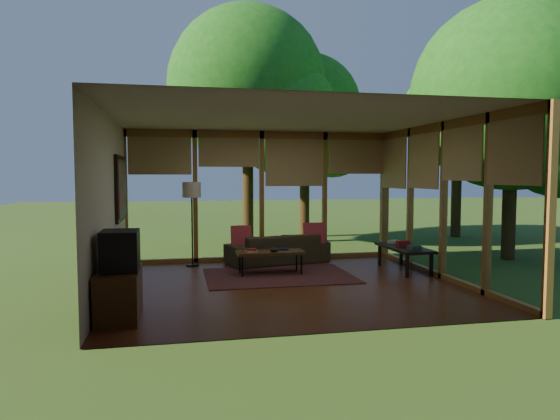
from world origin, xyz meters
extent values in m
plane|color=brown|center=(0.00, 0.00, 0.00)|extent=(5.50, 5.50, 0.00)
plane|color=white|center=(0.00, 0.00, 2.70)|extent=(5.50, 5.50, 0.00)
cube|color=beige|center=(-2.75, 0.00, 1.35)|extent=(0.04, 5.00, 2.70)
cube|color=beige|center=(0.00, -2.50, 1.35)|extent=(5.50, 0.04, 2.70)
cube|color=olive|center=(0.00, 2.50, 1.35)|extent=(5.50, 0.12, 2.70)
cube|color=olive|center=(2.75, 0.00, 1.35)|extent=(0.12, 5.00, 2.70)
plane|color=#355A21|center=(8.00, 8.00, -0.01)|extent=(40.00, 40.00, 0.00)
cylinder|color=#3D2B16|center=(0.08, 5.13, 2.63)|extent=(0.28, 0.28, 5.25)
sphere|color=#145815|center=(0.08, 5.13, 4.08)|extent=(4.07, 4.07, 4.07)
cylinder|color=#3D2B16|center=(1.91, 6.32, 2.35)|extent=(0.28, 0.28, 4.70)
sphere|color=#145815|center=(1.91, 6.32, 3.65)|extent=(3.31, 3.31, 3.31)
cylinder|color=#3D2B16|center=(5.02, 1.52, 2.21)|extent=(0.28, 0.28, 4.42)
sphere|color=#145815|center=(5.02, 1.52, 3.44)|extent=(3.97, 3.97, 3.97)
cylinder|color=#3D2B16|center=(5.96, 5.32, 2.19)|extent=(0.28, 0.28, 4.39)
sphere|color=#145815|center=(5.96, 5.32, 3.41)|extent=(2.87, 2.87, 2.87)
cube|color=maroon|center=(0.01, 0.74, 0.01)|extent=(2.57, 1.82, 0.01)
imported|color=#3A311D|center=(0.24, 2.00, 0.30)|extent=(2.18, 1.28, 0.60)
cube|color=maroon|center=(-0.51, 1.95, 0.58)|extent=(0.40, 0.21, 0.41)
cube|color=maroon|center=(0.99, 1.95, 0.59)|extent=(0.42, 0.23, 0.44)
cube|color=beige|center=(-0.46, 0.86, 0.44)|extent=(0.22, 0.18, 0.03)
cube|color=maroon|center=(-0.46, 0.86, 0.47)|extent=(0.18, 0.14, 0.03)
cube|color=#161C32|center=(0.14, 0.99, 0.44)|extent=(0.22, 0.19, 0.03)
ellipsoid|color=black|center=(-0.06, 0.81, 0.46)|extent=(0.16, 0.16, 0.07)
cube|color=#4C2F14|center=(-2.47, -1.40, 0.30)|extent=(0.50, 1.00, 0.60)
cube|color=black|center=(-2.45, -1.40, 0.85)|extent=(0.45, 0.55, 0.50)
cube|color=#2F5243|center=(2.40, 0.36, 0.49)|extent=(0.23, 0.19, 0.08)
cube|color=maroon|center=(2.40, 0.81, 0.50)|extent=(0.22, 0.17, 0.10)
cube|color=beige|center=(2.40, 1.21, 0.48)|extent=(0.25, 0.22, 0.06)
cylinder|color=black|center=(-1.46, 2.07, 0.01)|extent=(0.26, 0.26, 0.03)
cylinder|color=black|center=(-1.46, 2.07, 0.79)|extent=(0.03, 0.03, 1.52)
cylinder|color=beige|center=(-1.46, 2.07, 1.50)|extent=(0.36, 0.36, 0.30)
cube|color=#4C2F14|center=(-0.11, 0.91, 0.40)|extent=(1.20, 0.50, 0.05)
cylinder|color=black|center=(-0.64, 0.73, 0.19)|extent=(0.03, 0.03, 0.38)
cylinder|color=black|center=(0.42, 0.73, 0.19)|extent=(0.03, 0.03, 0.38)
cylinder|color=black|center=(-0.64, 1.09, 0.19)|extent=(0.03, 0.03, 0.38)
cylinder|color=black|center=(0.42, 1.09, 0.19)|extent=(0.03, 0.03, 0.38)
cube|color=black|center=(2.40, 0.76, 0.43)|extent=(0.60, 1.40, 0.05)
cube|color=black|center=(2.17, 0.16, 0.20)|extent=(0.05, 0.05, 0.40)
cube|color=black|center=(2.63, 0.16, 0.20)|extent=(0.05, 0.05, 0.40)
cube|color=black|center=(2.17, 1.36, 0.20)|extent=(0.05, 0.05, 0.40)
cube|color=black|center=(2.63, 1.36, 0.20)|extent=(0.05, 0.05, 0.40)
cube|color=black|center=(-2.72, 1.40, 1.55)|extent=(0.05, 1.35, 1.15)
cube|color=#176B69|center=(-2.69, 1.40, 1.55)|extent=(0.02, 1.20, 1.00)
camera|label=1|loc=(-1.76, -7.81, 1.78)|focal=32.00mm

